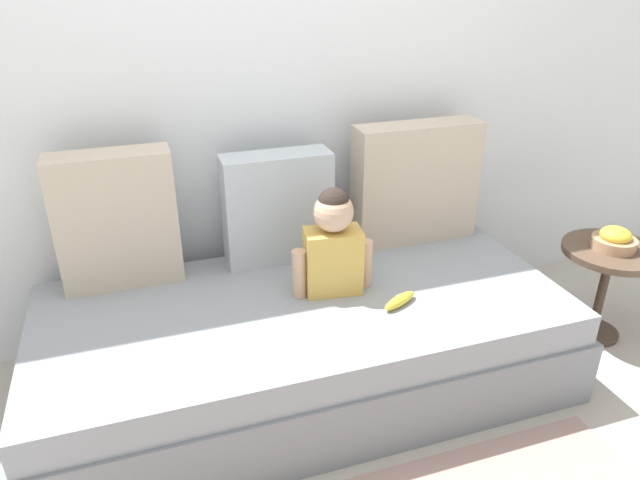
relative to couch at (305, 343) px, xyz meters
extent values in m
plane|color=#B2ADA3|center=(0.00, 0.00, -0.20)|extent=(12.00, 12.00, 0.00)
cube|color=silver|center=(0.00, 0.61, 0.94)|extent=(5.30, 0.10, 2.28)
cube|color=gray|center=(0.00, 0.00, -0.06)|extent=(2.10, 0.95, 0.28)
cube|color=#8C939E|center=(0.00, 0.00, 0.14)|extent=(2.03, 0.92, 0.13)
cube|color=#C1B29E|center=(-0.65, 0.38, 0.48)|extent=(0.46, 0.16, 0.55)
cube|color=#B2BCC6|center=(0.00, 0.38, 0.45)|extent=(0.46, 0.16, 0.48)
cube|color=#C1B29E|center=(0.65, 0.38, 0.48)|extent=(0.58, 0.16, 0.55)
cube|color=gold|center=(0.13, 0.04, 0.34)|extent=(0.24, 0.16, 0.26)
sphere|color=tan|center=(0.13, 0.04, 0.55)|extent=(0.15, 0.15, 0.15)
sphere|color=#2D231E|center=(0.13, 0.04, 0.58)|extent=(0.12, 0.12, 0.12)
cylinder|color=tan|center=(-0.01, 0.04, 0.31)|extent=(0.06, 0.06, 0.20)
cylinder|color=tan|center=(0.27, 0.04, 0.31)|extent=(0.06, 0.06, 0.20)
ellipsoid|color=yellow|center=(0.34, -0.15, 0.23)|extent=(0.17, 0.11, 0.04)
cylinder|color=brown|center=(1.40, -0.09, 0.24)|extent=(0.42, 0.42, 0.03)
cylinder|color=#453528|center=(1.40, -0.09, 0.01)|extent=(0.04, 0.04, 0.42)
cylinder|color=#453528|center=(1.40, -0.09, -0.19)|extent=(0.23, 0.23, 0.02)
cylinder|color=tan|center=(1.40, -0.09, 0.28)|extent=(0.19, 0.19, 0.05)
ellipsoid|color=gold|center=(1.40, -0.09, 0.32)|extent=(0.13, 0.13, 0.07)
camera|label=1|loc=(-0.56, -1.85, 1.41)|focal=32.64mm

